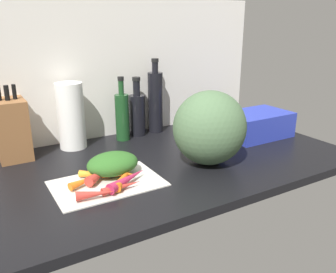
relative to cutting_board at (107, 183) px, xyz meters
The scene contains 20 objects.
ground_plane 16.14cm from the cutting_board, 40.75° to the left, with size 170.00×80.00×3.00cm, color black.
wall_back 58.49cm from the cutting_board, 76.07° to the left, with size 170.00×3.00×60.00cm, color silver.
cutting_board is the anchor object (origin of this frame).
carrot_0 6.15cm from the cutting_board, 18.41° to the right, with size 3.08×3.08×17.98cm, color orange.
carrot_1 8.16cm from the cutting_board, 77.25° to the right, with size 2.41×2.41×13.10cm, color red.
carrot_2 7.34cm from the cutting_board, 42.52° to the right, with size 3.44×3.44×17.41cm, color #B2264C.
carrot_3 7.08cm from the cutting_board, 165.96° to the left, with size 2.54×2.54×11.29cm, color orange.
carrot_4 12.27cm from the cutting_board, 42.36° to the left, with size 3.34×3.34×12.03cm, color orange.
carrot_5 11.32cm from the cutting_board, 128.77° to the right, with size 2.86×2.86×11.07cm, color red.
carrot_6 5.14cm from the cutting_board, 107.54° to the left, with size 2.35×2.35×12.38cm, color orange.
carrot_7 4.23cm from the cutting_board, 104.09° to the left, with size 3.38×3.38×13.62cm, color red.
carrot_8 4.90cm from the cutting_board, ahead, with size 3.20×3.20×11.20cm, color orange.
carrot_greens_pile 7.59cm from the cutting_board, 50.41° to the left, with size 17.53×13.48×7.41cm, color #2D6023.
winter_squash 41.17cm from the cutting_board, ahead, with size 27.09×25.35×26.97cm, color #4C6B47.
knife_block 46.81cm from the cutting_board, 118.77° to the left, with size 11.38×15.26×28.19cm.
paper_towel_roll 42.05cm from the cutting_board, 88.92° to the left, with size 10.81×10.81×26.95cm, color white.
bottle_0 46.20cm from the cutting_board, 59.81° to the left, with size 6.03×6.03×27.82cm.
bottle_1 52.98cm from the cutting_board, 53.21° to the left, with size 7.26×7.26×26.63cm.
bottle_2 60.50cm from the cutting_board, 45.85° to the left, with size 6.90×6.90×34.14cm.
dish_rack 77.91cm from the cutting_board, ahead, with size 29.19×19.81×11.12cm, color #2838AD.
Camera 1 is at (-47.50, -108.56, 49.94)cm, focal length 37.45 mm.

